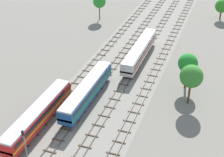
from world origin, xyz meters
TOP-DOWN VIEW (x-y plane):
  - ground_plane at (0.00, 56.00)m, footprint 480.00×480.00m
  - ballast_bed at (0.00, 56.00)m, footprint 18.87×176.00m
  - track_far_left at (-7.44, 57.00)m, footprint 2.40×126.00m
  - track_left at (-2.48, 57.00)m, footprint 2.40×126.00m
  - track_centre_left at (2.48, 57.00)m, footprint 2.40×126.00m
  - track_centre at (7.44, 57.00)m, footprint 2.40×126.00m
  - diesel_railcar_far_left_nearest at (-7.44, 27.89)m, footprint 2.96×20.50m
  - diesel_railcar_left_near at (-2.48, 38.15)m, footprint 2.96×20.50m
  - passenger_coach_centre_left_mid at (2.48, 59.12)m, footprint 2.96×22.00m
  - signal_post_nearest at (-4.96, 19.76)m, footprint 0.28×0.47m
  - lineside_tree_0 at (-17.36, 82.75)m, footprint 4.03×4.03m
  - lineside_tree_1 at (19.13, 95.65)m, footprint 4.25×4.25m
  - lineside_tree_2 at (15.14, 50.05)m, footprint 4.10×4.10m
  - lineside_tree_3 at (16.64, 44.20)m, footprint 4.50×4.50m

SIDE VIEW (x-z plane):
  - ground_plane at x=0.00m, z-range 0.00..0.00m
  - ballast_bed at x=0.00m, z-range 0.00..0.01m
  - track_far_left at x=-7.44m, z-range -0.01..0.28m
  - track_left at x=-2.48m, z-range -0.01..0.28m
  - track_centre_left at x=2.48m, z-range -0.01..0.28m
  - track_centre at x=7.44m, z-range -0.01..0.28m
  - diesel_railcar_far_left_nearest at x=-7.44m, z-range 0.70..4.50m
  - diesel_railcar_left_near at x=-2.48m, z-range 0.70..4.50m
  - passenger_coach_centre_left_mid at x=2.48m, z-range 0.71..4.51m
  - signal_post_nearest at x=-4.96m, z-range 0.77..6.70m
  - lineside_tree_1 at x=19.13m, z-range 1.11..7.63m
  - lineside_tree_2 at x=15.14m, z-range 1.84..9.73m
  - lineside_tree_0 at x=-17.36m, z-range 1.87..9.70m
  - lineside_tree_3 at x=16.64m, z-range 1.92..10.32m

